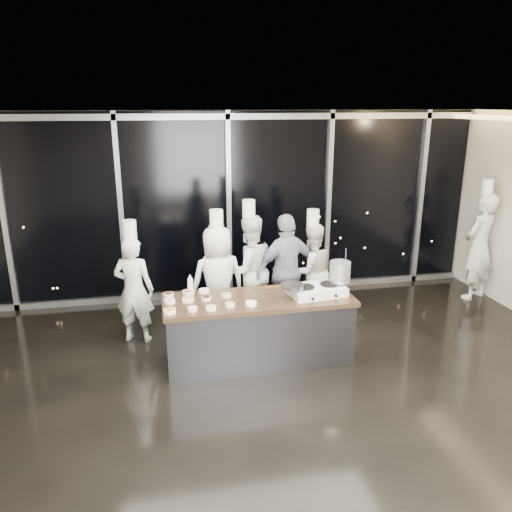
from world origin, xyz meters
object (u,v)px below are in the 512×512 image
at_px(demo_counter, 258,329).
at_px(stock_pot, 340,272).
at_px(chef_left, 218,281).
at_px(chef_side, 479,246).
at_px(frying_pan, 292,286).
at_px(stove, 317,290).
at_px(chef_center, 249,270).
at_px(guest, 287,271).
at_px(chef_right, 311,270).
at_px(chef_far_left, 134,288).

xyz_separation_m(demo_counter, stock_pot, (1.10, 0.01, 0.72)).
distance_m(chef_left, chef_side, 4.65).
relative_size(demo_counter, frying_pan, 4.57).
bearing_deg(frying_pan, stove, 1.47).
xyz_separation_m(chef_center, guest, (0.55, -0.17, 0.01)).
distance_m(frying_pan, chef_side, 4.09).
bearing_deg(chef_right, chef_left, 3.43).
height_order(stove, chef_left, chef_left).
height_order(chef_far_left, chef_center, chef_center).
bearing_deg(chef_center, frying_pan, 88.74).
relative_size(stock_pot, chef_far_left, 0.15).
relative_size(demo_counter, chef_far_left, 1.38).
distance_m(stove, chef_far_left, 2.58).
bearing_deg(guest, chef_side, 172.23).
distance_m(stock_pot, chef_center, 1.60).
xyz_separation_m(stock_pot, chef_far_left, (-2.71, 0.94, -0.38)).
bearing_deg(guest, stock_pot, 98.69).
xyz_separation_m(chef_left, chef_side, (4.61, 0.54, 0.11)).
bearing_deg(demo_counter, chef_center, 84.96).
bearing_deg(demo_counter, chef_right, 48.64).
relative_size(demo_counter, chef_center, 1.26).
bearing_deg(chef_far_left, stock_pot, 178.74).
height_order(stove, stock_pot, stock_pot).
bearing_deg(chef_side, chef_center, -22.62).
height_order(demo_counter, frying_pan, frying_pan).
bearing_deg(chef_far_left, chef_center, -152.99).
distance_m(frying_pan, chef_left, 1.33).
bearing_deg(chef_center, chef_right, 168.06).
xyz_separation_m(stove, chef_right, (0.34, 1.32, -0.19)).
xyz_separation_m(chef_far_left, chef_side, (5.80, 0.51, 0.15)).
height_order(chef_center, chef_side, chef_side).
relative_size(chef_far_left, chef_center, 0.91).
bearing_deg(stock_pot, guest, 112.96).
distance_m(guest, chef_side, 3.56).
bearing_deg(chef_center, chef_far_left, -5.24).
bearing_deg(demo_counter, stove, -3.44).
bearing_deg(chef_right, stock_pot, 79.69).
bearing_deg(frying_pan, chef_right, 56.29).
relative_size(chef_left, chef_side, 0.90).
xyz_separation_m(demo_counter, guest, (0.66, 1.06, 0.42)).
relative_size(frying_pan, chef_right, 0.31).
height_order(frying_pan, stock_pot, stock_pot).
relative_size(demo_counter, chef_left, 1.30).
xyz_separation_m(frying_pan, chef_left, (-0.83, 1.01, -0.22)).
bearing_deg(stove, chef_right, 68.79).
bearing_deg(guest, demo_counter, 43.69).
height_order(stock_pot, chef_right, chef_right).
bearing_deg(stove, chef_side, 17.17).
xyz_separation_m(frying_pan, chef_right, (0.70, 1.37, -0.29)).
relative_size(guest, chef_side, 0.83).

